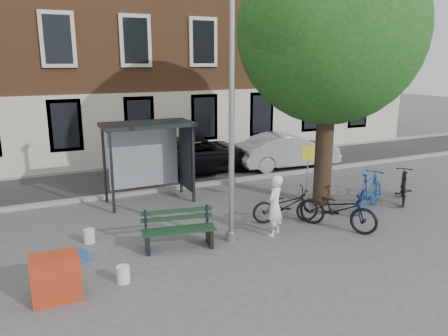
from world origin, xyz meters
TOP-DOWN VIEW (x-y plane):
  - ground at (0.00, 0.00)m, footprint 90.00×90.00m
  - road at (0.00, 7.00)m, footprint 40.00×4.00m
  - curb_near at (0.00, 5.00)m, footprint 40.00×0.25m
  - curb_far at (0.00, 9.00)m, footprint 40.00×0.25m
  - building_row at (0.00, 13.00)m, footprint 30.00×8.00m
  - lamppost at (0.00, 0.00)m, footprint 0.28×0.35m
  - tree_right at (4.01, 1.38)m, footprint 5.76×5.60m
  - bus_shelter at (-0.61, 4.11)m, footprint 2.85×1.45m
  - painter at (1.20, -0.13)m, footprint 0.71×0.67m
  - bench at (-1.36, 0.19)m, footprint 1.88×0.90m
  - bike_a at (2.00, 0.54)m, footprint 2.04×1.19m
  - bike_b at (4.87, 0.33)m, footprint 2.11×1.40m
  - bike_c at (3.00, -0.50)m, footprint 1.81×2.27m
  - bike_d at (6.50, 0.47)m, footprint 1.66×1.67m
  - car_dark at (1.95, 7.11)m, footprint 5.48×2.86m
  - car_silver at (5.72, 6.11)m, footprint 4.61×1.92m
  - red_stand at (-4.31, -1.09)m, footprint 0.90×0.61m
  - blue_crate at (-3.83, 0.46)m, footprint 0.67×0.59m
  - bucket_a at (-3.00, -0.98)m, footprint 0.31×0.31m
  - bucket_b at (-3.33, 1.42)m, footprint 0.30×0.30m
  - notice_sign at (3.07, 1.05)m, footprint 0.34×0.15m

SIDE VIEW (x-z plane):
  - ground at x=0.00m, z-range 0.00..0.00m
  - road at x=0.00m, z-range 0.00..0.01m
  - curb_near at x=0.00m, z-range 0.00..0.12m
  - curb_far at x=0.00m, z-range 0.00..0.12m
  - blue_crate at x=-3.83m, z-range 0.00..0.20m
  - bucket_a at x=-3.00m, z-range 0.00..0.36m
  - bucket_b at x=-3.33m, z-range 0.00..0.36m
  - bench at x=-1.36m, z-range -0.04..0.89m
  - red_stand at x=-4.31m, z-range 0.00..0.90m
  - bike_a at x=2.00m, z-range 0.00..1.02m
  - bike_d at x=6.50m, z-range 0.00..1.10m
  - bike_c at x=3.00m, z-range 0.00..1.15m
  - bike_b at x=4.87m, z-range 0.00..1.24m
  - car_dark at x=1.95m, z-range 0.00..1.47m
  - car_silver at x=5.72m, z-range 0.00..1.48m
  - painter at x=1.20m, z-range 0.00..1.64m
  - notice_sign at x=3.07m, z-range 0.49..2.55m
  - bus_shelter at x=-0.61m, z-range 0.61..3.23m
  - lamppost at x=0.00m, z-range -0.27..5.84m
  - tree_right at x=4.01m, z-range 1.52..9.72m
  - building_row at x=0.00m, z-range 0.00..14.00m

